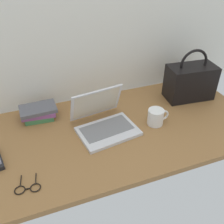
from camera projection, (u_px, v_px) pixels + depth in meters
desk at (117, 131)px, 1.43m from camera, size 1.60×0.76×0.03m
laptop at (104, 121)px, 1.40m from camera, size 0.34×0.33×0.21m
coffee_mug at (156, 117)px, 1.43m from camera, size 0.13×0.09×0.09m
eyeglasses at (28, 188)px, 1.08m from camera, size 0.12×0.12×0.01m
handbag at (190, 81)px, 1.63m from camera, size 0.31×0.19×0.33m
book_stack at (39, 112)px, 1.48m from camera, size 0.21×0.14×0.08m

